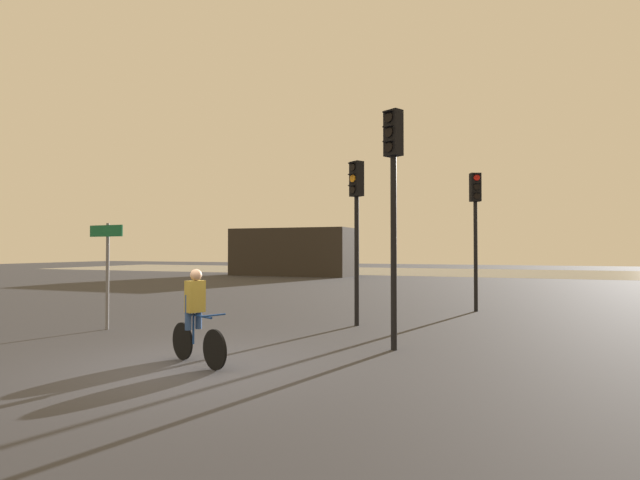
{
  "coord_description": "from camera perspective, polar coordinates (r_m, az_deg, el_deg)",
  "views": [
    {
      "loc": [
        5.16,
        -6.98,
        1.95
      ],
      "look_at": [
        0.5,
        5.0,
        2.2
      ],
      "focal_mm": 28.0,
      "sensor_mm": 36.0,
      "label": 1
    }
  ],
  "objects": [
    {
      "name": "direction_sign_post",
      "position": [
        13.27,
        -23.17,
        -2.12
      ],
      "size": [
        1.1,
        0.16,
        2.6
      ],
      "rotation": [
        0.0,
        0.0,
        3.06
      ],
      "color": "slate",
      "rests_on": "ground"
    },
    {
      "name": "cyclist",
      "position": [
        8.86,
        -13.98,
        -8.41
      ],
      "size": [
        1.57,
        0.79,
        1.62
      ],
      "rotation": [
        0.0,
        0.0,
        -2.0
      ],
      "color": "black",
      "rests_on": "ground"
    },
    {
      "name": "ground_plane",
      "position": [
        8.89,
        -15.28,
        -13.75
      ],
      "size": [
        120.0,
        120.0,
        0.0
      ],
      "primitive_type": "plane",
      "color": "#333338"
    },
    {
      "name": "traffic_light_center",
      "position": [
        12.9,
        4.19,
        3.33
      ],
      "size": [
        0.4,
        0.42,
        4.23
      ],
      "rotation": [
        0.0,
        0.0,
        2.58
      ],
      "color": "black",
      "rests_on": "ground"
    },
    {
      "name": "distant_building",
      "position": [
        38.01,
        -3.01,
        -1.37
      ],
      "size": [
        9.16,
        4.0,
        3.54
      ],
      "primitive_type": "cube",
      "color": "#2D2823",
      "rests_on": "ground"
    },
    {
      "name": "traffic_light_near_right",
      "position": [
        9.91,
        8.38,
        6.39
      ],
      "size": [
        0.4,
        0.42,
        4.68
      ],
      "rotation": [
        0.0,
        0.0,
        2.66
      ],
      "color": "black",
      "rests_on": "ground"
    },
    {
      "name": "water_strip",
      "position": [
        45.0,
        14.67,
        -3.55
      ],
      "size": [
        80.0,
        16.0,
        0.01
      ],
      "primitive_type": "cube",
      "color": "slate",
      "rests_on": "ground"
    },
    {
      "name": "traffic_light_far_right",
      "position": [
        16.55,
        17.34,
        2.74
      ],
      "size": [
        0.39,
        0.41,
        4.38
      ],
      "rotation": [
        0.0,
        0.0,
        3.56
      ],
      "color": "black",
      "rests_on": "ground"
    }
  ]
}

